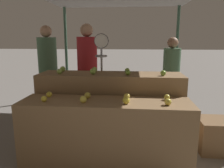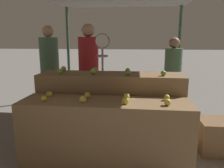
{
  "view_description": "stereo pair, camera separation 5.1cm",
  "coord_description": "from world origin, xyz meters",
  "px_view_note": "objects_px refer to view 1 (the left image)",
  "views": [
    {
      "loc": [
        0.32,
        -2.54,
        1.55
      ],
      "look_at": [
        0.05,
        0.3,
        0.96
      ],
      "focal_mm": 35.0,
      "sensor_mm": 36.0,
      "label": 1
    },
    {
      "loc": [
        0.37,
        -2.53,
        1.55
      ],
      "look_at": [
        0.05,
        0.3,
        0.96
      ],
      "focal_mm": 35.0,
      "sensor_mm": 36.0,
      "label": 2
    }
  ],
  "objects_px": {
    "produce_scale": "(101,61)",
    "person_customer_right": "(48,63)",
    "wooden_crate_side": "(214,135)",
    "person_customer_left": "(171,72)",
    "person_vendor_at_scale": "(87,65)"
  },
  "relations": [
    {
      "from": "produce_scale",
      "to": "person_customer_right",
      "type": "bearing_deg",
      "value": 150.77
    },
    {
      "from": "wooden_crate_side",
      "to": "person_customer_left",
      "type": "bearing_deg",
      "value": 106.89
    },
    {
      "from": "person_vendor_at_scale",
      "to": "person_customer_right",
      "type": "bearing_deg",
      "value": -21.85
    },
    {
      "from": "person_vendor_at_scale",
      "to": "person_customer_left",
      "type": "relative_size",
      "value": 1.15
    },
    {
      "from": "person_vendor_at_scale",
      "to": "wooden_crate_side",
      "type": "relative_size",
      "value": 3.99
    },
    {
      "from": "person_customer_right",
      "to": "wooden_crate_side",
      "type": "distance_m",
      "value": 3.38
    },
    {
      "from": "person_vendor_at_scale",
      "to": "person_customer_left",
      "type": "height_order",
      "value": "person_vendor_at_scale"
    },
    {
      "from": "person_vendor_at_scale",
      "to": "person_customer_right",
      "type": "distance_m",
      "value": 0.97
    },
    {
      "from": "person_customer_left",
      "to": "produce_scale",
      "type": "bearing_deg",
      "value": 22.03
    },
    {
      "from": "person_vendor_at_scale",
      "to": "wooden_crate_side",
      "type": "distance_m",
      "value": 2.46
    },
    {
      "from": "person_customer_right",
      "to": "person_customer_left",
      "type": "bearing_deg",
      "value": 150.33
    },
    {
      "from": "person_customer_left",
      "to": "wooden_crate_side",
      "type": "relative_size",
      "value": 3.45
    },
    {
      "from": "produce_scale",
      "to": "person_customer_right",
      "type": "height_order",
      "value": "person_customer_right"
    },
    {
      "from": "produce_scale",
      "to": "person_vendor_at_scale",
      "type": "height_order",
      "value": "person_vendor_at_scale"
    },
    {
      "from": "produce_scale",
      "to": "person_vendor_at_scale",
      "type": "bearing_deg",
      "value": 132.19
    }
  ]
}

